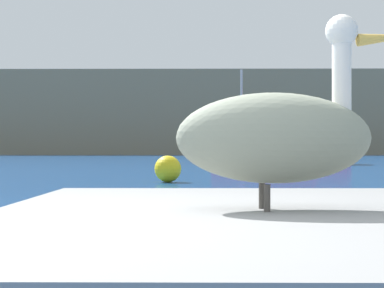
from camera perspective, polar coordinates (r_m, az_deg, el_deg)
The scene contains 6 objects.
hillside_backdrop at distance 78.55m, azimuth -0.05°, elevation 2.66°, with size 140.00×15.41×9.91m, color #7F755B.
pier_dock at distance 2.98m, azimuth 7.59°, elevation -11.53°, with size 2.65×3.11×0.57m, color gray.
pelican at distance 2.92m, azimuth 7.90°, elevation 0.92°, with size 1.20×0.47×0.92m.
fishing_boat_red at distance 32.76m, azimuth 8.33°, elevation -0.12°, with size 7.29×4.19×5.06m.
fishing_boat_teal at distance 44.16m, azimuth 9.55°, elevation -0.48°, with size 6.77×4.11×4.23m.
mooring_buoy at distance 15.33m, azimuth -2.24°, elevation -2.31°, with size 0.67×0.67×0.67m, color yellow.
Camera 1 is at (0.79, -2.46, 0.86)m, focal length 57.81 mm.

